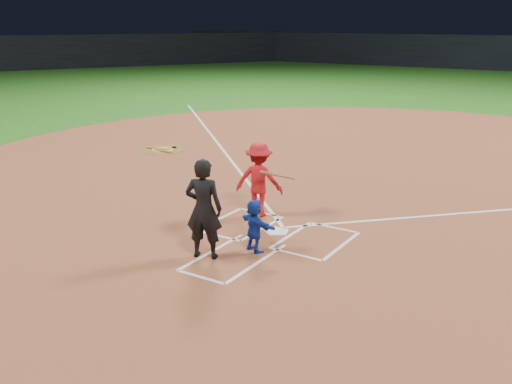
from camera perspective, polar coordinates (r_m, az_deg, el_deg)
The scene contains 14 objects.
ground at distance 12.87m, azimuth 2.09°, elevation -4.03°, with size 120.00×120.00×0.00m, color #1D5916.
home_plate_dirt at distance 18.07m, azimuth 11.73°, elevation 1.82°, with size 28.00×28.00×0.01m, color brown.
stadium_wall_left at distance 59.15m, azimuth -22.67°, elevation 12.73°, with size 1.20×60.00×3.20m, color black.
home_plate at distance 12.86m, azimuth 2.09°, elevation -3.95°, with size 0.60×0.60×0.02m, color white.
on_deck_circle at distance 21.25m, azimuth -9.30°, elevation 4.23°, with size 1.70×1.70×0.01m, color brown.
on_deck_logo at distance 21.25m, azimuth -9.31°, elevation 4.24°, with size 0.80×0.80×0.00m, color yellow.
on_deck_bat_a at distance 21.33m, azimuth -8.56°, elevation 4.41°, with size 0.06×0.06×0.84m, color #A1773B.
on_deck_bat_b at distance 21.30m, azimuth -9.89°, elevation 4.33°, with size 0.06×0.06×0.84m, color olive.
on_deck_bat_c at distance 20.83m, azimuth -9.23°, elevation 4.08°, with size 0.06×0.06×0.84m, color #9C6339.
bat_weight_donut at distance 21.41m, azimuth -8.20°, elevation 4.45°, with size 0.19×0.19×0.05m, color black.
catcher at distance 11.63m, azimuth -0.14°, elevation -3.37°, with size 1.02×0.33×1.10m, color #1434A6.
umpire at distance 11.24m, azimuth -5.25°, elevation -1.68°, with size 0.74×0.49×2.03m, color black.
chalk_markings at distance 17.42m, azimuth 10.89°, elevation 1.34°, with size 28.35×17.32×0.01m.
batter_at_plate at distance 13.64m, azimuth 0.30°, elevation 1.23°, with size 1.57×0.97×1.80m.
Camera 1 is at (6.02, -10.41, 4.59)m, focal length 40.00 mm.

